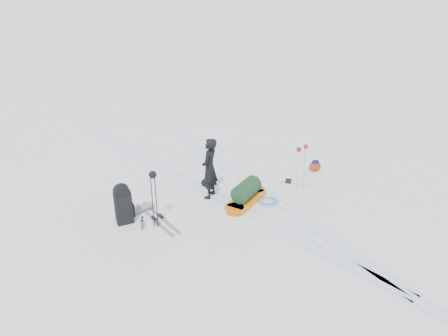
{
  "coord_description": "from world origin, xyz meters",
  "views": [
    {
      "loc": [
        -6.35,
        -7.61,
        5.59
      ],
      "look_at": [
        -0.03,
        0.26,
        0.95
      ],
      "focal_mm": 35.0,
      "sensor_mm": 36.0,
      "label": 1
    }
  ],
  "objects_px": {
    "expedition_rucksack": "(126,204)",
    "ski_poles_black": "(153,182)",
    "skier": "(209,168)",
    "pulk_sled": "(246,195)"
  },
  "relations": [
    {
      "from": "expedition_rucksack",
      "to": "ski_poles_black",
      "type": "bearing_deg",
      "value": -42.95
    },
    {
      "from": "skier",
      "to": "pulk_sled",
      "type": "relative_size",
      "value": 0.99
    },
    {
      "from": "skier",
      "to": "ski_poles_black",
      "type": "bearing_deg",
      "value": -19.63
    },
    {
      "from": "skier",
      "to": "expedition_rucksack",
      "type": "xyz_separation_m",
      "value": [
        -2.32,
        0.26,
        -0.37
      ]
    },
    {
      "from": "expedition_rucksack",
      "to": "ski_poles_black",
      "type": "xyz_separation_m",
      "value": [
        0.42,
        -0.66,
        0.73
      ]
    },
    {
      "from": "skier",
      "to": "ski_poles_black",
      "type": "height_order",
      "value": "skier"
    },
    {
      "from": "pulk_sled",
      "to": "skier",
      "type": "bearing_deg",
      "value": 101.28
    },
    {
      "from": "ski_poles_black",
      "to": "skier",
      "type": "bearing_deg",
      "value": -2.15
    },
    {
      "from": "skier",
      "to": "expedition_rucksack",
      "type": "relative_size",
      "value": 1.49
    },
    {
      "from": "pulk_sled",
      "to": "ski_poles_black",
      "type": "distance_m",
      "value": 2.65
    }
  ]
}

